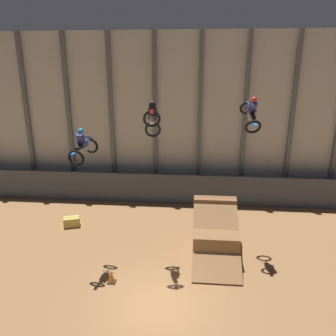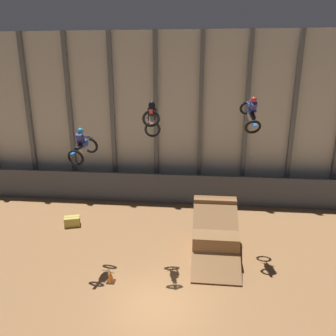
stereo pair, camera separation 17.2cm
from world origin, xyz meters
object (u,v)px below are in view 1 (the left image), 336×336
object	(u,v)px
dirt_ramp	(215,235)
traffic_cone_near_ramp	(112,277)
rider_bike_center_air	(152,119)
hay_bale_trackside	(72,222)
rider_bike_left_air	(83,147)
rider_bike_right_air	(251,113)

from	to	relation	value
dirt_ramp	traffic_cone_near_ramp	size ratio (longest dim) A/B	7.28
rider_bike_center_air	hay_bale_trackside	distance (m)	9.07
rider_bike_left_air	hay_bale_trackside	distance (m)	6.97
dirt_ramp	traffic_cone_near_ramp	distance (m)	5.58
dirt_ramp	rider_bike_left_air	world-z (taller)	rider_bike_left_air
rider_bike_left_air	rider_bike_center_air	bearing A→B (deg)	18.25
rider_bike_right_air	rider_bike_center_air	bearing A→B (deg)	-171.00
traffic_cone_near_ramp	hay_bale_trackside	world-z (taller)	traffic_cone_near_ramp
dirt_ramp	hay_bale_trackside	size ratio (longest dim) A/B	4.04
dirt_ramp	rider_bike_left_air	bearing A→B (deg)	-164.37
hay_bale_trackside	rider_bike_center_air	bearing A→B (deg)	-29.84
dirt_ramp	traffic_cone_near_ramp	xyz separation A→B (m)	(-4.61, -3.08, -0.62)
rider_bike_right_air	rider_bike_left_air	bearing A→B (deg)	-173.03
rider_bike_left_air	hay_bale_trackside	size ratio (longest dim) A/B	1.78
dirt_ramp	rider_bike_right_air	distance (m)	6.32
traffic_cone_near_ramp	hay_bale_trackside	bearing A→B (deg)	126.55
rider_bike_right_air	dirt_ramp	bearing A→B (deg)	176.32
rider_bike_right_air	hay_bale_trackside	xyz separation A→B (m)	(-9.71, 1.88, -6.79)
dirt_ramp	rider_bike_center_air	size ratio (longest dim) A/B	2.42
hay_bale_trackside	rider_bike_right_air	bearing A→B (deg)	-10.95
dirt_ramp	rider_bike_center_air	xyz separation A→B (m)	(-2.98, -1.13, 6.02)
rider_bike_left_air	rider_bike_right_air	world-z (taller)	rider_bike_right_air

